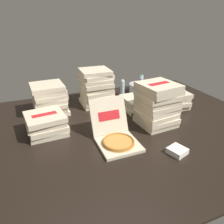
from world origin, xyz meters
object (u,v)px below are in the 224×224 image
(water_bottle_1, at_px, (141,82))
(napkin_pile, at_px, (177,151))
(pizza_stack_left_far, at_px, (46,123))
(water_bottle_3, at_px, (122,88))
(pizza_stack_left_near, at_px, (49,99))
(pizza_stack_right_mid, at_px, (96,87))
(pizza_stack_right_near, at_px, (157,104))
(ice_bucket, at_px, (140,89))
(open_pizza_box, at_px, (115,134))
(pizza_stack_center_far, at_px, (139,103))
(pizza_stack_center_near, at_px, (171,99))
(water_bottle_2, at_px, (153,91))
(water_bottle_0, at_px, (154,87))

(water_bottle_1, xyz_separation_m, napkin_pile, (-0.53, -1.60, -0.08))
(pizza_stack_left_far, xyz_separation_m, water_bottle_3, (1.13, 0.69, 0.01))
(pizza_stack_left_near, bearing_deg, water_bottle_1, 14.77)
(pizza_stack_right_mid, bearing_deg, pizza_stack_right_near, -61.20)
(pizza_stack_left_near, relative_size, ice_bucket, 1.28)
(open_pizza_box, relative_size, water_bottle_1, 2.19)
(pizza_stack_center_far, height_order, pizza_stack_right_mid, pizza_stack_right_mid)
(napkin_pile, bearing_deg, open_pizza_box, 139.01)
(pizza_stack_center_near, bearing_deg, napkin_pile, -122.80)
(ice_bucket, bearing_deg, pizza_stack_center_near, -76.98)
(open_pizza_box, xyz_separation_m, napkin_pile, (0.42, -0.36, -0.05))
(ice_bucket, distance_m, water_bottle_1, 0.21)
(open_pizza_box, distance_m, pizza_stack_right_mid, 0.94)
(pizza_stack_right_mid, bearing_deg, napkin_pile, -76.66)
(pizza_stack_center_near, xyz_separation_m, water_bottle_1, (-0.02, 0.75, 0.01))
(pizza_stack_left_far, relative_size, pizza_stack_right_near, 0.88)
(pizza_stack_left_far, relative_size, water_bottle_2, 1.75)
(pizza_stack_left_far, distance_m, water_bottle_2, 1.53)
(pizza_stack_center_far, bearing_deg, water_bottle_0, 40.48)
(ice_bucket, relative_size, napkin_pile, 2.24)
(open_pizza_box, relative_size, water_bottle_0, 2.19)
(water_bottle_0, distance_m, water_bottle_3, 0.46)
(pizza_stack_center_far, bearing_deg, napkin_pile, -98.11)
(pizza_stack_right_mid, bearing_deg, pizza_stack_left_near, -174.64)
(pizza_stack_left_near, xyz_separation_m, ice_bucket, (1.31, 0.21, -0.10))
(pizza_stack_center_far, bearing_deg, water_bottle_1, 58.75)
(open_pizza_box, height_order, pizza_stack_left_far, open_pizza_box)
(water_bottle_1, relative_size, water_bottle_3, 1.00)
(pizza_stack_left_far, distance_m, pizza_stack_right_near, 1.14)
(pizza_stack_center_far, distance_m, water_bottle_2, 0.42)
(pizza_stack_left_far, xyz_separation_m, water_bottle_2, (1.47, 0.41, 0.01))
(water_bottle_0, relative_size, water_bottle_2, 1.00)
(pizza_stack_center_far, xyz_separation_m, water_bottle_2, (0.35, 0.23, 0.03))
(water_bottle_2, xyz_separation_m, water_bottle_3, (-0.34, 0.28, 0.00))
(water_bottle_1, relative_size, water_bottle_2, 1.00)
(pizza_stack_center_near, height_order, napkin_pile, pizza_stack_center_near)
(open_pizza_box, distance_m, water_bottle_3, 1.23)
(pizza_stack_right_near, height_order, water_bottle_0, pizza_stack_right_near)
(pizza_stack_left_far, bearing_deg, water_bottle_2, 15.65)
(open_pizza_box, height_order, pizza_stack_right_mid, pizza_stack_right_mid)
(pizza_stack_left_near, distance_m, pizza_stack_center_near, 1.49)
(open_pizza_box, bearing_deg, water_bottle_3, 62.65)
(water_bottle_0, bearing_deg, pizza_stack_center_near, -94.73)
(pizza_stack_center_far, relative_size, water_bottle_3, 1.67)
(pizza_stack_left_far, distance_m, pizza_stack_right_mid, 0.86)
(pizza_stack_center_far, height_order, pizza_stack_center_near, pizza_stack_center_near)
(pizza_stack_left_near, bearing_deg, water_bottle_2, -1.93)
(pizza_stack_right_near, height_order, water_bottle_3, pizza_stack_right_near)
(water_bottle_1, height_order, water_bottle_2, same)
(pizza_stack_right_near, relative_size, ice_bucket, 1.47)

